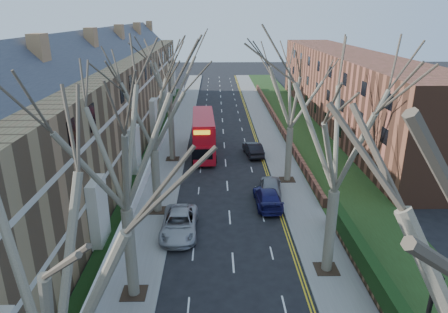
{
  "coord_description": "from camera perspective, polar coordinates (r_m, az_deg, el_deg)",
  "views": [
    {
      "loc": [
        -1.07,
        -12.6,
        14.94
      ],
      "look_at": [
        -0.29,
        21.62,
        2.65
      ],
      "focal_mm": 32.0,
      "sensor_mm": 36.0,
      "label": 1
    }
  ],
  "objects": [
    {
      "name": "tree_left_near",
      "position": [
        11.47,
        -25.69,
        -14.09
      ],
      "size": [
        9.8,
        9.8,
        13.73
      ],
      "color": "brown",
      "rests_on": "ground"
    },
    {
      "name": "car_right_mid",
      "position": [
        35.01,
        6.63,
        -4.21
      ],
      "size": [
        2.45,
        4.88,
        1.6
      ],
      "primitive_type": "imported",
      "rotation": [
        0.0,
        0.0,
        3.02
      ],
      "color": "gray",
      "rests_on": "ground"
    },
    {
      "name": "grass_verge_right",
      "position": [
        54.91,
        10.93,
        3.76
      ],
      "size": [
        6.0,
        102.0,
        0.06
      ],
      "color": "#203513",
      "rests_on": "ground"
    },
    {
      "name": "double_decker_bus",
      "position": [
        44.67,
        -2.95,
        3.03
      ],
      "size": [
        2.94,
        10.29,
        4.29
      ],
      "rotation": [
        0.0,
        0.0,
        3.18
      ],
      "color": "#B90D1A",
      "rests_on": "ground"
    },
    {
      "name": "front_wall_left",
      "position": [
        46.36,
        -9.4,
        1.49
      ],
      "size": [
        0.3,
        78.0,
        1.0
      ],
      "color": "white",
      "rests_on": "ground"
    },
    {
      "name": "tree_right_mid",
      "position": [
        22.34,
        16.44,
        4.99
      ],
      "size": [
        10.5,
        10.5,
        14.71
      ],
      "color": "brown",
      "rests_on": "ground"
    },
    {
      "name": "flats_right",
      "position": [
        59.45,
        17.11,
        9.25
      ],
      "size": [
        13.97,
        54.0,
        10.0
      ],
      "color": "brown",
      "rests_on": "ground"
    },
    {
      "name": "pavement_right",
      "position": [
        54.17,
        6.26,
        3.69
      ],
      "size": [
        3.0,
        102.0,
        0.12
      ],
      "primitive_type": "cube",
      "color": "slate",
      "rests_on": "ground"
    },
    {
      "name": "tree_right_far",
      "position": [
        35.71,
        9.8,
        10.29
      ],
      "size": [
        10.15,
        10.15,
        14.22
      ],
      "color": "brown",
      "rests_on": "ground"
    },
    {
      "name": "pavement_left",
      "position": [
        53.93,
        -6.51,
        3.61
      ],
      "size": [
        3.0,
        102.0,
        0.12
      ],
      "primitive_type": "cube",
      "color": "slate",
      "rests_on": "ground"
    },
    {
      "name": "tree_left_mid",
      "position": [
        19.91,
        -14.72,
        3.4
      ],
      "size": [
        10.5,
        10.5,
        14.71
      ],
      "color": "brown",
      "rests_on": "ground"
    },
    {
      "name": "terrace_left",
      "position": [
        46.34,
        -17.16,
        7.16
      ],
      "size": [
        9.7,
        78.0,
        13.6
      ],
      "color": "#926E4A",
      "rests_on": "ground"
    },
    {
      "name": "car_left_far",
      "position": [
        29.14,
        -6.4,
        -9.51
      ],
      "size": [
        2.54,
        5.47,
        1.52
      ],
      "primitive_type": "imported",
      "rotation": [
        0.0,
        0.0,
        0.0
      ],
      "color": "#A2A3A8",
      "rests_on": "ground"
    },
    {
      "name": "tree_left_far",
      "position": [
        29.53,
        -10.41,
        8.3
      ],
      "size": [
        10.15,
        10.15,
        14.22
      ],
      "color": "brown",
      "rests_on": "ground"
    },
    {
      "name": "car_right_far",
      "position": [
        44.44,
        4.18,
        1.08
      ],
      "size": [
        2.16,
        4.73,
        1.5
      ],
      "primitive_type": "imported",
      "rotation": [
        0.0,
        0.0,
        3.27
      ],
      "color": "black",
      "rests_on": "ground"
    },
    {
      "name": "car_right_near",
      "position": [
        33.11,
        6.27,
        -5.78
      ],
      "size": [
        2.15,
        5.09,
        1.47
      ],
      "primitive_type": "imported",
      "rotation": [
        0.0,
        0.0,
        3.16
      ],
      "color": "#181753",
      "rests_on": "ground"
    },
    {
      "name": "tree_left_dist",
      "position": [
        41.22,
        -7.92,
        12.07
      ],
      "size": [
        10.5,
        10.5,
        14.71
      ],
      "color": "brown",
      "rests_on": "ground"
    }
  ]
}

